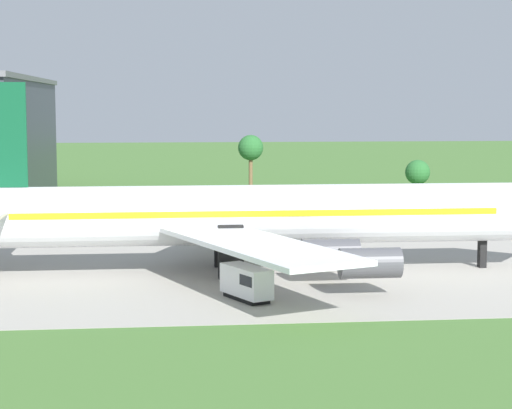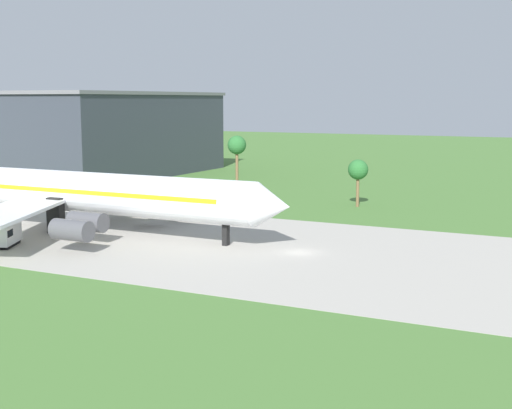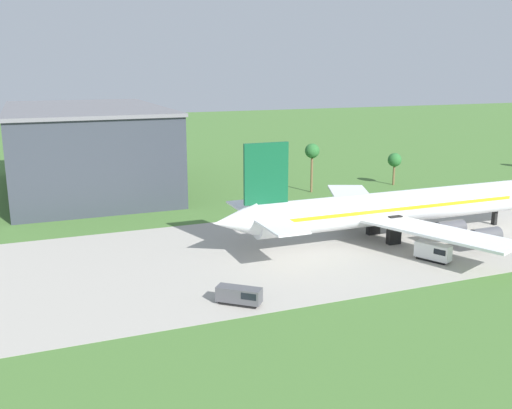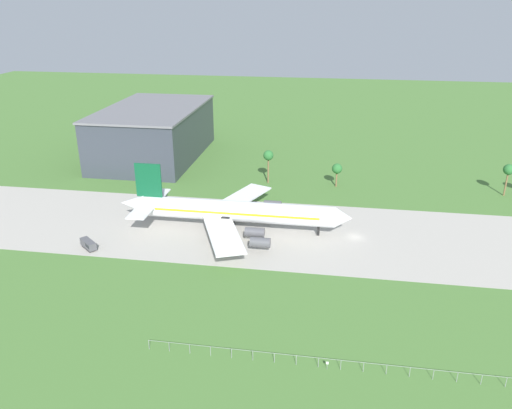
{
  "view_description": "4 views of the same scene",
  "coord_description": "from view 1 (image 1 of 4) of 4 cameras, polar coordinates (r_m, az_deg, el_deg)",
  "views": [
    {
      "loc": [
        -42.79,
        -90.36,
        16.76
      ],
      "look_at": [
        -33.46,
        -0.18,
        6.73
      ],
      "focal_mm": 65.0,
      "sensor_mm": 36.0,
      "label": 1
    },
    {
      "loc": [
        33.91,
        -80.51,
        18.95
      ],
      "look_at": [
        -5.9,
        -0.18,
        5.73
      ],
      "focal_mm": 50.0,
      "sensor_mm": 36.0,
      "label": 2
    },
    {
      "loc": [
        -94.3,
        -83.61,
        30.41
      ],
      "look_at": [
        -61.02,
        -0.18,
        8.67
      ],
      "focal_mm": 40.0,
      "sensor_mm": 36.0,
      "label": 3
    },
    {
      "loc": [
        -7.86,
        -128.02,
        61.89
      ],
      "look_at": [
        -28.89,
        5.0,
        6.0
      ],
      "focal_mm": 35.0,
      "sensor_mm": 36.0,
      "label": 4
    }
  ],
  "objects": [
    {
      "name": "jet_airliner",
      "position": [
        91.22,
        -0.78,
        -0.67
      ],
      "size": [
        67.17,
        51.28,
        18.66
      ],
      "color": "white",
      "rests_on": "ground_plane"
    },
    {
      "name": "baggage_tug",
      "position": [
        78.76,
        -0.54,
        -4.82
      ],
      "size": [
        4.26,
        5.98,
        2.9
      ],
      "color": "black",
      "rests_on": "ground_plane"
    }
  ]
}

